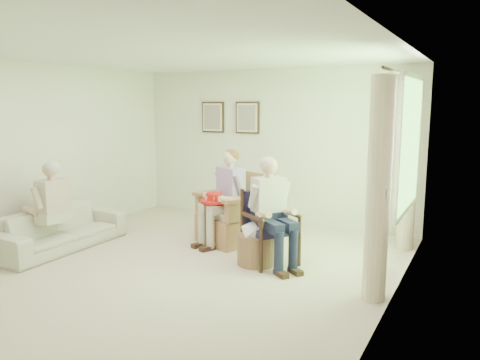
{
  "coord_description": "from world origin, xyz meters",
  "views": [
    {
      "loc": [
        3.29,
        -4.55,
        2.02
      ],
      "look_at": [
        0.49,
        0.68,
        1.05
      ],
      "focal_mm": 35.0,
      "sensor_mm": 36.0,
      "label": 1
    }
  ],
  "objects": [
    {
      "name": "right_wall",
      "position": [
        2.5,
        0.0,
        1.3
      ],
      "size": [
        0.04,
        5.5,
        2.6
      ],
      "primitive_type": "cube",
      "color": "silver",
      "rests_on": "ground"
    },
    {
      "name": "curtain_right",
      "position": [
        2.33,
        2.18,
        1.15
      ],
      "size": [
        0.34,
        0.34,
        2.3
      ],
      "primitive_type": "cylinder",
      "color": "beige",
      "rests_on": "ground"
    },
    {
      "name": "back_wall",
      "position": [
        0.0,
        2.75,
        1.3
      ],
      "size": [
        5.0,
        0.04,
        2.6
      ],
      "primitive_type": "cube",
      "color": "silver",
      "rests_on": "ground"
    },
    {
      "name": "person_sofa",
      "position": [
        -1.95,
        -0.29,
        0.69
      ],
      "size": [
        0.42,
        0.63,
        1.23
      ],
      "rotation": [
        0.0,
        0.0,
        -1.56
      ],
      "color": "beige",
      "rests_on": "ground"
    },
    {
      "name": "floor",
      "position": [
        0.0,
        0.0,
        0.0
      ],
      "size": [
        5.5,
        5.5,
        0.0
      ],
      "primitive_type": "plane",
      "color": "beige",
      "rests_on": "ground"
    },
    {
      "name": "sofa",
      "position": [
        -1.95,
        -0.12,
        0.28
      ],
      "size": [
        1.91,
        0.75,
        0.56
      ],
      "primitive_type": "imported",
      "rotation": [
        0.0,
        0.0,
        1.57
      ],
      "color": "beige",
      "rests_on": "ground"
    },
    {
      "name": "framed_print_right",
      "position": [
        -0.45,
        2.71,
        1.78
      ],
      "size": [
        0.45,
        0.05,
        0.55
      ],
      "color": "#382114",
      "rests_on": "back_wall"
    },
    {
      "name": "wood_armchair",
      "position": [
        0.92,
        0.79,
        0.5
      ],
      "size": [
        0.6,
        0.56,
        0.92
      ],
      "rotation": [
        0.0,
        0.0,
        0.94
      ],
      "color": "black",
      "rests_on": "ground"
    },
    {
      "name": "red_hat",
      "position": [
        -0.08,
        0.98,
        0.69
      ],
      "size": [
        0.38,
        0.38,
        0.14
      ],
      "color": "red",
      "rests_on": "person_wicker"
    },
    {
      "name": "wicker_armchair",
      "position": [
        0.02,
        1.3,
        0.33
      ],
      "size": [
        0.8,
        0.8,
        1.03
      ],
      "rotation": [
        0.0,
        0.0,
        -0.39
      ],
      "color": "#AA7550",
      "rests_on": "ground"
    },
    {
      "name": "framed_print_left",
      "position": [
        -1.15,
        2.71,
        1.78
      ],
      "size": [
        0.45,
        0.05,
        0.55
      ],
      "color": "#382114",
      "rests_on": "back_wall"
    },
    {
      "name": "hatbox",
      "position": [
        0.78,
        0.59,
        0.28
      ],
      "size": [
        0.54,
        0.54,
        0.73
      ],
      "color": "#B0775F",
      "rests_on": "ground"
    },
    {
      "name": "left_wall",
      "position": [
        -2.5,
        0.0,
        1.3
      ],
      "size": [
        0.04,
        5.5,
        2.6
      ],
      "primitive_type": "cube",
      "color": "silver",
      "rests_on": "ground"
    },
    {
      "name": "person_dark",
      "position": [
        0.92,
        0.63,
        0.78
      ],
      "size": [
        0.4,
        0.62,
        1.34
      ],
      "rotation": [
        0.0,
        0.0,
        0.94
      ],
      "color": "#191E38",
      "rests_on": "ground"
    },
    {
      "name": "window",
      "position": [
        2.46,
        1.2,
        1.58
      ],
      "size": [
        0.13,
        2.5,
        1.63
      ],
      "color": "#2D6B23",
      "rests_on": "right_wall"
    },
    {
      "name": "curtain_left",
      "position": [
        2.33,
        0.22,
        1.15
      ],
      "size": [
        0.34,
        0.34,
        2.3
      ],
      "primitive_type": "cylinder",
      "color": "beige",
      "rests_on": "ground"
    },
    {
      "name": "person_wicker",
      "position": [
        0.02,
        1.17,
        0.78
      ],
      "size": [
        0.4,
        0.63,
        1.34
      ],
      "rotation": [
        0.0,
        0.0,
        -0.39
      ],
      "color": "#BCB097",
      "rests_on": "ground"
    },
    {
      "name": "ceiling",
      "position": [
        0.0,
        0.0,
        2.6
      ],
      "size": [
        5.0,
        5.5,
        0.02
      ],
      "primitive_type": "cube",
      "color": "white",
      "rests_on": "back_wall"
    }
  ]
}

